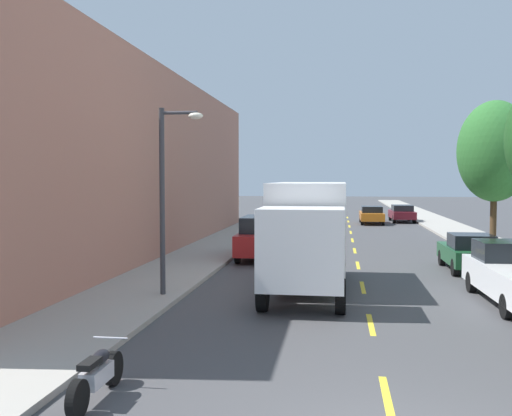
{
  "coord_description": "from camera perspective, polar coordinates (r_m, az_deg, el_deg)",
  "views": [
    {
      "loc": [
        -0.82,
        -7.71,
        3.67
      ],
      "look_at": [
        -5.69,
        26.54,
        1.89
      ],
      "focal_mm": 40.92,
      "sensor_mm": 36.0,
      "label": 1
    }
  ],
  "objects": [
    {
      "name": "parked_motorcycle",
      "position": [
        10.34,
        -15.28,
        -15.54
      ],
      "size": [
        0.62,
        2.05,
        0.9
      ],
      "color": "black",
      "rests_on": "ground_plane"
    },
    {
      "name": "parked_hatchback_silver",
      "position": [
        52.03,
        4.19,
        -0.27
      ],
      "size": [
        1.82,
        4.03,
        1.5
      ],
      "color": "#B2B5BA",
      "rests_on": "ground_plane"
    },
    {
      "name": "sidewalk_left",
      "position": [
        36.43,
        -1.88,
        -2.72
      ],
      "size": [
        3.2,
        120.0,
        0.14
      ],
      "primitive_type": "cube",
      "color": "#A39E93",
      "rests_on": "ground_plane"
    },
    {
      "name": "parked_hatchback_black",
      "position": [
        43.78,
        3.36,
        -0.88
      ],
      "size": [
        1.78,
        4.02,
        1.5
      ],
      "color": "black",
      "rests_on": "ground_plane"
    },
    {
      "name": "street_tree_third",
      "position": [
        29.6,
        22.29,
        5.14
      ],
      "size": [
        3.41,
        3.41,
        7.16
      ],
      "color": "#47331E",
      "rests_on": "sidewalk_right"
    },
    {
      "name": "street_lamp",
      "position": [
        17.75,
        -8.62,
        2.26
      ],
      "size": [
        1.35,
        0.28,
        5.63
      ],
      "color": "#38383D",
      "rests_on": "sidewalk_left"
    },
    {
      "name": "moving_orange_sedan",
      "position": [
        47.54,
        11.23,
        -0.63
      ],
      "size": [
        1.8,
        4.5,
        1.43
      ],
      "color": "orange",
      "rests_on": "ground_plane"
    },
    {
      "name": "delivery_box_truck",
      "position": [
        19.12,
        5.13,
        -2.15
      ],
      "size": [
        2.43,
        7.88,
        3.51
      ],
      "color": "white",
      "rests_on": "ground_plane"
    },
    {
      "name": "parked_suv_red",
      "position": [
        26.54,
        0.6,
        -2.86
      ],
      "size": [
        2.02,
        4.83,
        1.93
      ],
      "color": "#AD1E1E",
      "rests_on": "ground_plane"
    },
    {
      "name": "lane_centerline_dashes",
      "position": [
        32.43,
        9.5,
        -3.58
      ],
      "size": [
        0.14,
        47.2,
        0.01
      ],
      "color": "yellow",
      "rests_on": "ground_plane"
    },
    {
      "name": "ground_plane",
      "position": [
        37.89,
        9.3,
        -2.65
      ],
      "size": [
        160.0,
        160.0,
        0.0
      ],
      "primitive_type": "plane",
      "color": "#424244"
    },
    {
      "name": "parked_suv_sky",
      "position": [
        61.56,
        4.71,
        0.44
      ],
      "size": [
        1.98,
        4.81,
        1.93
      ],
      "color": "#7A9EC6",
      "rests_on": "ground_plane"
    },
    {
      "name": "parked_hatchback_forest",
      "position": [
        24.44,
        20.09,
        -4.08
      ],
      "size": [
        1.76,
        4.01,
        1.5
      ],
      "color": "#194C28",
      "rests_on": "ground_plane"
    },
    {
      "name": "sidewalk_right",
      "position": [
        36.75,
        20.52,
        -2.86
      ],
      "size": [
        3.2,
        120.0,
        0.14
      ],
      "primitive_type": "cube",
      "color": "#A39E93",
      "rests_on": "ground_plane"
    },
    {
      "name": "parked_sedan_burgundy",
      "position": [
        50.12,
        14.08,
        -0.48
      ],
      "size": [
        1.89,
        4.54,
        1.43
      ],
      "color": "maroon",
      "rests_on": "ground_plane"
    },
    {
      "name": "apartment_block_opposite",
      "position": [
        30.56,
        -16.88,
        4.17
      ],
      "size": [
        10.0,
        36.0,
        8.77
      ],
      "primitive_type": "cube",
      "color": "#B27560",
      "rests_on": "ground_plane"
    }
  ]
}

